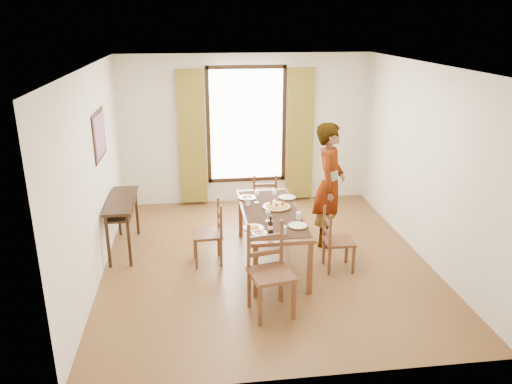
{
  "coord_description": "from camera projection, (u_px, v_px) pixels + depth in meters",
  "views": [
    {
      "loc": [
        -0.96,
        -6.35,
        3.27
      ],
      "look_at": [
        -0.13,
        0.09,
        1.0
      ],
      "focal_mm": 35.0,
      "sensor_mm": 36.0,
      "label": 1
    }
  ],
  "objects": [
    {
      "name": "wine_bottle",
      "position": [
        271.0,
        225.0,
        6.08
      ],
      "size": [
        0.07,
        0.07,
        0.25
      ],
      "primitive_type": null,
      "color": "black",
      "rests_on": "dining_table"
    },
    {
      "name": "chair_east",
      "position": [
        337.0,
        242.0,
        6.75
      ],
      "size": [
        0.39,
        0.39,
        0.87
      ],
      "rotation": [
        0.0,
        0.0,
        1.55
      ],
      "color": "#55361C",
      "rests_on": "ground"
    },
    {
      "name": "pasta_platter",
      "position": [
        277.0,
        204.0,
        6.96
      ],
      "size": [
        0.4,
        0.4,
        0.1
      ],
      "primitive_type": null,
      "color": "#C05E18",
      "rests_on": "dining_table"
    },
    {
      "name": "chair_south",
      "position": [
        270.0,
        273.0,
        5.73
      ],
      "size": [
        0.55,
        0.55,
        1.06
      ],
      "rotation": [
        0.0,
        0.0,
        0.19
      ],
      "color": "#55361C",
      "rests_on": "ground"
    },
    {
      "name": "tumbler_a",
      "position": [
        299.0,
        216.0,
        6.56
      ],
      "size": [
        0.07,
        0.07,
        0.1
      ],
      "primitive_type": "cylinder",
      "color": "silver",
      "rests_on": "dining_table"
    },
    {
      "name": "man",
      "position": [
        329.0,
        185.0,
        7.39
      ],
      "size": [
        1.02,
        0.96,
        1.86
      ],
      "primitive_type": "imported",
      "rotation": [
        0.0,
        0.0,
        1.14
      ],
      "color": "gray",
      "rests_on": "ground"
    },
    {
      "name": "ground",
      "position": [
        266.0,
        260.0,
        7.13
      ],
      "size": [
        5.0,
        5.0,
        0.0
      ],
      "primitive_type": "plane",
      "color": "#58361B",
      "rests_on": "ground"
    },
    {
      "name": "plate_nw",
      "position": [
        247.0,
        197.0,
        7.34
      ],
      "size": [
        0.27,
        0.27,
        0.05
      ],
      "primitive_type": null,
      "color": "silver",
      "rests_on": "dining_table"
    },
    {
      "name": "caprese_plate",
      "position": [
        259.0,
        232.0,
        6.13
      ],
      "size": [
        0.2,
        0.2,
        0.04
      ],
      "primitive_type": null,
      "color": "silver",
      "rests_on": "dining_table"
    },
    {
      "name": "room_shell",
      "position": [
        265.0,
        153.0,
        6.75
      ],
      "size": [
        4.6,
        5.1,
        2.74
      ],
      "color": "silver",
      "rests_on": "ground"
    },
    {
      "name": "wine_glass_b",
      "position": [
        274.0,
        195.0,
        7.2
      ],
      "size": [
        0.08,
        0.08,
        0.18
      ],
      "primitive_type": null,
      "color": "white",
      "rests_on": "dining_table"
    },
    {
      "name": "wine_glass_c",
      "position": [
        257.0,
        197.0,
        7.14
      ],
      "size": [
        0.08,
        0.08,
        0.18
      ],
      "primitive_type": null,
      "color": "white",
      "rests_on": "dining_table"
    },
    {
      "name": "tumbler_b",
      "position": [
        248.0,
        202.0,
        7.06
      ],
      "size": [
        0.07,
        0.07,
        0.1
      ],
      "primitive_type": "cylinder",
      "color": "silver",
      "rests_on": "dining_table"
    },
    {
      "name": "console_table",
      "position": [
        122.0,
        207.0,
        7.23
      ],
      "size": [
        0.38,
        1.2,
        0.8
      ],
      "color": "black",
      "rests_on": "ground"
    },
    {
      "name": "wine_glass_a",
      "position": [
        268.0,
        215.0,
        6.49
      ],
      "size": [
        0.08,
        0.08,
        0.18
      ],
      "primitive_type": null,
      "color": "white",
      "rests_on": "dining_table"
    },
    {
      "name": "plate_ne",
      "position": [
        287.0,
        196.0,
        7.35
      ],
      "size": [
        0.27,
        0.27,
        0.05
      ],
      "primitive_type": null,
      "color": "silver",
      "rests_on": "dining_table"
    },
    {
      "name": "plate_se",
      "position": [
        298.0,
        225.0,
        6.35
      ],
      "size": [
        0.27,
        0.27,
        0.05
      ],
      "primitive_type": null,
      "color": "silver",
      "rests_on": "dining_table"
    },
    {
      "name": "tumbler_c",
      "position": [
        284.0,
        230.0,
        6.12
      ],
      "size": [
        0.07,
        0.07,
        0.1
      ],
      "primitive_type": "cylinder",
      "color": "silver",
      "rests_on": "dining_table"
    },
    {
      "name": "plate_sw",
      "position": [
        254.0,
        227.0,
        6.27
      ],
      "size": [
        0.27,
        0.27,
        0.05
      ],
      "primitive_type": null,
      "color": "silver",
      "rests_on": "dining_table"
    },
    {
      "name": "chair_north",
      "position": [
        264.0,
        201.0,
        8.17
      ],
      "size": [
        0.44,
        0.44,
        0.92
      ],
      "rotation": [
        0.0,
        0.0,
        3.06
      ],
      "color": "#55361C",
      "rests_on": "ground"
    },
    {
      "name": "chair_west",
      "position": [
        210.0,
        235.0,
        6.94
      ],
      "size": [
        0.42,
        0.42,
        0.9
      ],
      "rotation": [
        0.0,
        0.0,
        -1.52
      ],
      "color": "#55361C",
      "rests_on": "ground"
    },
    {
      "name": "dining_table",
      "position": [
        271.0,
        216.0,
        6.86
      ],
      "size": [
        0.79,
        1.97,
        0.76
      ],
      "color": "brown",
      "rests_on": "ground"
    }
  ]
}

